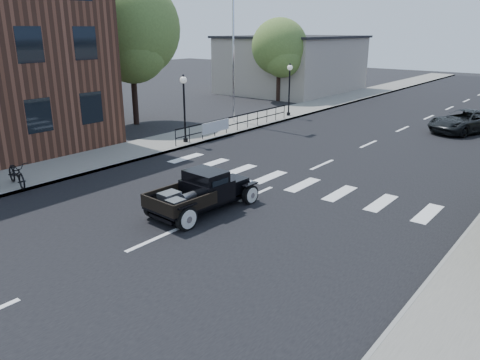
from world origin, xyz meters
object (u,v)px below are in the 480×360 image
Objects in this scene: motorcycle at (17,173)px; flagpole at (233,30)px; hotrod_pickup at (202,191)px; second_car at (465,122)px.

flagpole is at bearing 17.28° from motorcycle.
flagpole reaches higher than hotrod_pickup.
motorcycle is at bearing -155.35° from hotrod_pickup.
motorcycle is (1.74, -15.15, -5.11)m from flagpole.
flagpole is 2.75× the size of hotrod_pickup.
flagpole is 6.05× the size of motorcycle.
hotrod_pickup is 2.20× the size of motorcycle.
hotrod_pickup reaches higher than motorcycle.
second_car is (3.58, 18.73, -0.05)m from hotrod_pickup.
flagpole is 2.38× the size of second_car.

